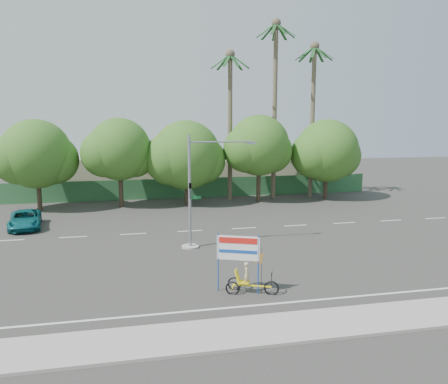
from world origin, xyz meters
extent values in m
plane|color=#33302D|center=(0.00, 0.00, 0.00)|extent=(120.00, 120.00, 0.00)
cube|color=gray|center=(0.00, -7.50, 0.06)|extent=(50.00, 2.40, 0.12)
cube|color=#336B3D|center=(0.00, 21.50, 1.00)|extent=(38.00, 0.08, 2.00)
cube|color=beige|center=(-10.00, 26.00, 2.00)|extent=(12.00, 8.00, 4.00)
cube|color=beige|center=(8.00, 26.00, 1.80)|extent=(14.00, 8.00, 3.60)
cylinder|color=#473828|center=(-14.00, 18.00, 1.76)|extent=(0.40, 0.40, 3.52)
sphere|color=#225E1B|center=(-14.00, 18.00, 4.96)|extent=(6.00, 6.00, 6.00)
sphere|color=#225E1B|center=(-12.65, 18.30, 4.40)|extent=(4.32, 4.32, 4.32)
sphere|color=#225E1B|center=(-15.35, 17.75, 4.64)|extent=(4.56, 4.56, 4.56)
cylinder|color=#473828|center=(-7.00, 18.00, 1.87)|extent=(0.40, 0.40, 3.74)
sphere|color=#225E1B|center=(-7.00, 18.00, 5.27)|extent=(5.60, 5.60, 5.60)
sphere|color=#225E1B|center=(-5.74, 18.30, 4.68)|extent=(4.03, 4.03, 4.03)
sphere|color=#225E1B|center=(-8.26, 17.75, 4.93)|extent=(4.26, 4.26, 4.26)
cylinder|color=#473828|center=(-1.00, 18.00, 1.65)|extent=(0.40, 0.40, 3.30)
sphere|color=#225E1B|center=(-1.00, 18.00, 4.65)|extent=(6.40, 6.40, 6.40)
sphere|color=#225E1B|center=(0.44, 18.30, 4.12)|extent=(4.61, 4.61, 4.61)
sphere|color=#225E1B|center=(-2.44, 17.75, 4.35)|extent=(4.86, 4.86, 4.86)
cylinder|color=#473828|center=(6.00, 18.00, 1.94)|extent=(0.40, 0.40, 3.87)
sphere|color=#225E1B|center=(6.00, 18.00, 5.46)|extent=(5.80, 5.80, 5.80)
sphere|color=#225E1B|center=(7.30, 18.30, 4.84)|extent=(4.18, 4.18, 4.18)
sphere|color=#225E1B|center=(4.70, 17.75, 5.10)|extent=(4.41, 4.41, 4.41)
cylinder|color=#473828|center=(13.00, 18.00, 1.72)|extent=(0.40, 0.40, 3.43)
sphere|color=#225E1B|center=(13.00, 18.00, 4.84)|extent=(6.20, 6.20, 6.20)
sphere|color=#225E1B|center=(14.39, 18.30, 4.29)|extent=(4.46, 4.46, 4.46)
sphere|color=#225E1B|center=(11.61, 17.75, 4.52)|extent=(4.71, 4.71, 4.71)
cylinder|color=#70604C|center=(8.00, 19.50, 8.50)|extent=(0.44, 0.44, 17.00)
sphere|color=#70604C|center=(8.00, 19.50, 17.00)|extent=(0.90, 0.90, 0.90)
cube|color=#1C4C21|center=(8.94, 19.50, 16.34)|extent=(1.91, 0.28, 1.36)
cube|color=#1C4C21|center=(8.72, 20.11, 16.34)|extent=(1.65, 1.44, 1.36)
cube|color=#1C4C21|center=(8.16, 20.43, 16.34)|extent=(0.61, 1.93, 1.36)
cube|color=#1C4C21|center=(7.53, 20.32, 16.34)|extent=(1.20, 1.80, 1.36)
cube|color=#1C4C21|center=(7.11, 19.82, 16.34)|extent=(1.89, 0.92, 1.36)
cube|color=#1C4C21|center=(7.11, 19.18, 16.34)|extent=(1.89, 0.92, 1.36)
cube|color=#1C4C21|center=(7.53, 18.68, 16.34)|extent=(1.20, 1.80, 1.36)
cube|color=#1C4C21|center=(8.16, 18.57, 16.34)|extent=(0.61, 1.93, 1.36)
cube|color=#1C4C21|center=(8.72, 18.89, 16.34)|extent=(1.65, 1.44, 1.36)
cylinder|color=#70604C|center=(12.00, 19.50, 7.50)|extent=(0.44, 0.44, 15.00)
sphere|color=#70604C|center=(12.00, 19.50, 15.00)|extent=(0.90, 0.90, 0.90)
cube|color=#1C4C21|center=(12.94, 19.50, 14.34)|extent=(1.91, 0.28, 1.36)
cube|color=#1C4C21|center=(12.72, 20.11, 14.34)|extent=(1.65, 1.44, 1.36)
cube|color=#1C4C21|center=(12.16, 20.43, 14.34)|extent=(0.61, 1.93, 1.36)
cube|color=#1C4C21|center=(11.53, 20.32, 14.34)|extent=(1.20, 1.80, 1.36)
cube|color=#1C4C21|center=(11.11, 19.82, 14.34)|extent=(1.89, 0.92, 1.36)
cube|color=#1C4C21|center=(11.11, 19.18, 14.34)|extent=(1.89, 0.92, 1.36)
cube|color=#1C4C21|center=(11.53, 18.68, 14.34)|extent=(1.20, 1.80, 1.36)
cube|color=#1C4C21|center=(12.16, 18.57, 14.34)|extent=(0.61, 1.93, 1.36)
cube|color=#1C4C21|center=(12.72, 18.89, 14.34)|extent=(1.65, 1.44, 1.36)
cylinder|color=#70604C|center=(3.50, 19.50, 7.00)|extent=(0.44, 0.44, 14.00)
sphere|color=#70604C|center=(3.50, 19.50, 14.00)|extent=(0.90, 0.90, 0.90)
cube|color=#1C4C21|center=(4.44, 19.50, 13.34)|extent=(1.91, 0.28, 1.36)
cube|color=#1C4C21|center=(4.22, 20.11, 13.34)|extent=(1.65, 1.44, 1.36)
cube|color=#1C4C21|center=(3.66, 20.43, 13.34)|extent=(0.61, 1.93, 1.36)
cube|color=#1C4C21|center=(3.03, 20.32, 13.34)|extent=(1.20, 1.80, 1.36)
cube|color=#1C4C21|center=(2.61, 19.82, 13.34)|extent=(1.89, 0.92, 1.36)
cube|color=#1C4C21|center=(2.61, 19.18, 13.34)|extent=(1.89, 0.92, 1.36)
cube|color=#1C4C21|center=(3.03, 18.68, 13.34)|extent=(1.20, 1.80, 1.36)
cube|color=#1C4C21|center=(3.66, 18.57, 13.34)|extent=(0.61, 1.93, 1.36)
cube|color=#1C4C21|center=(4.22, 18.89, 13.34)|extent=(1.65, 1.44, 1.36)
cylinder|color=gray|center=(-2.50, 4.00, 0.05)|extent=(1.10, 1.10, 0.10)
cylinder|color=gray|center=(-2.50, 4.00, 3.50)|extent=(0.18, 0.18, 7.00)
cylinder|color=gray|center=(-0.50, 4.00, 6.55)|extent=(4.00, 0.10, 0.10)
cube|color=gray|center=(1.40, 4.00, 6.45)|extent=(0.55, 0.20, 0.12)
imported|color=black|center=(-2.50, 3.78, 3.60)|extent=(0.16, 0.20, 1.00)
cube|color=#14662D|center=(-2.15, 4.00, 3.15)|extent=(0.70, 0.04, 0.18)
torus|color=black|center=(0.14, -4.20, 0.31)|extent=(0.68, 0.34, 0.70)
torus|color=black|center=(-1.37, -3.27, 0.29)|extent=(0.63, 0.32, 0.65)
torus|color=black|center=(-1.59, -3.80, 0.29)|extent=(0.63, 0.32, 0.65)
cube|color=yellow|center=(-0.67, -3.87, 0.37)|extent=(1.64, 0.73, 0.06)
cube|color=yellow|center=(-1.48, -3.53, 0.31)|extent=(0.29, 0.60, 0.05)
cube|color=yellow|center=(-1.05, -3.71, 0.52)|extent=(0.64, 0.60, 0.06)
cube|color=yellow|center=(-1.30, -3.61, 0.80)|extent=(0.38, 0.49, 0.56)
cylinder|color=black|center=(0.14, -4.20, 0.72)|extent=(0.04, 0.04, 0.57)
cube|color=black|center=(0.14, -4.20, 1.00)|extent=(0.22, 0.44, 0.04)
imported|color=#CCB284|center=(-0.90, -3.77, 0.91)|extent=(0.40, 0.48, 1.11)
cylinder|color=#1749B2|center=(-2.14, -3.26, 1.39)|extent=(0.08, 0.08, 2.79)
cylinder|color=#1749B2|center=(-0.43, -3.97, 1.39)|extent=(0.08, 0.08, 2.79)
cube|color=white|center=(-1.29, -3.61, 2.11)|extent=(1.83, 0.80, 1.13)
cube|color=red|center=(-1.30, -3.65, 2.48)|extent=(1.63, 0.68, 0.27)
cube|color=#1749B2|center=(-1.30, -3.65, 1.96)|extent=(1.63, 0.68, 0.14)
cylinder|color=black|center=(-0.28, -4.03, 1.08)|extent=(0.03, 0.03, 2.17)
cube|color=red|center=(-0.62, -3.89, 1.75)|extent=(0.85, 0.37, 0.68)
imported|color=#0E5D65|center=(-13.76, 11.38, 0.65)|extent=(2.85, 4.93, 1.29)
camera|label=1|loc=(-5.84, -22.23, 7.90)|focal=35.00mm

